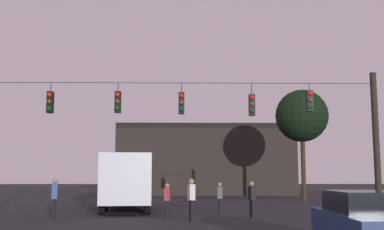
{
  "coord_description": "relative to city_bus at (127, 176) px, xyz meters",
  "views": [
    {
      "loc": [
        0.01,
        -5.32,
        1.89
      ],
      "look_at": [
        0.36,
        15.97,
        4.65
      ],
      "focal_mm": 44.06,
      "sensor_mm": 36.0,
      "label": 1
    }
  ],
  "objects": [
    {
      "name": "ground_plane",
      "position": [
        3.32,
        2.01,
        -1.87
      ],
      "size": [
        168.0,
        168.0,
        0.0
      ],
      "primitive_type": "plane",
      "color": "black",
      "rests_on": "ground"
    },
    {
      "name": "overhead_signal_span",
      "position": [
        3.29,
        -7.16,
        2.03
      ],
      "size": [
        17.31,
        0.44,
        6.5
      ],
      "color": "black",
      "rests_on": "ground"
    },
    {
      "name": "city_bus",
      "position": [
        0.0,
        0.0,
        0.0
      ],
      "size": [
        3.57,
        11.19,
        3.0
      ],
      "color": "#B7BCC6",
      "rests_on": "ground"
    },
    {
      "name": "car_near_right",
      "position": [
        7.8,
        -16.27,
        -1.07
      ],
      "size": [
        1.95,
        4.39,
        1.52
      ],
      "color": "navy",
      "rests_on": "ground"
    },
    {
      "name": "pedestrian_crossing_left",
      "position": [
        3.63,
        -7.76,
        -0.85
      ],
      "size": [
        0.33,
        0.41,
        1.78
      ],
      "color": "black",
      "rests_on": "ground"
    },
    {
      "name": "pedestrian_crossing_center",
      "position": [
        6.43,
        -6.01,
        -0.94
      ],
      "size": [
        0.34,
        0.42,
        1.64
      ],
      "color": "black",
      "rests_on": "ground"
    },
    {
      "name": "pedestrian_crossing_right",
      "position": [
        -2.37,
        -6.76,
        -0.84
      ],
      "size": [
        0.31,
        0.4,
        1.79
      ],
      "color": "black",
      "rests_on": "ground"
    },
    {
      "name": "pedestrian_near_bus",
      "position": [
        2.56,
        -6.17,
        -0.99
      ],
      "size": [
        0.28,
        0.39,
        1.56
      ],
      "color": "black",
      "rests_on": "ground"
    },
    {
      "name": "pedestrian_trailing",
      "position": [
        5.09,
        -4.21,
        -0.99
      ],
      "size": [
        0.25,
        0.37,
        1.56
      ],
      "color": "black",
      "rests_on": "ground"
    },
    {
      "name": "corner_building",
      "position": [
        5.51,
        23.5,
        1.66
      ],
      "size": [
        17.71,
        11.45,
        7.05
      ],
      "color": "black",
      "rests_on": "ground"
    },
    {
      "name": "tree_left_silhouette",
      "position": [
        12.28,
        7.57,
        4.54
      ],
      "size": [
        3.98,
        3.98,
        8.43
      ],
      "color": "#2D2116",
      "rests_on": "ground"
    }
  ]
}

